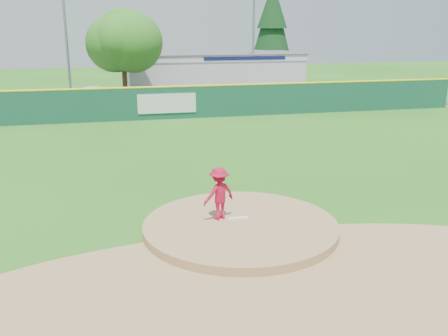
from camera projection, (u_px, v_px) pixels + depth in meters
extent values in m
plane|color=#286B19|center=(240.00, 231.00, 14.14)|extent=(120.00, 120.00, 0.00)
cylinder|color=#9E774C|center=(240.00, 231.00, 14.14)|extent=(5.50, 5.50, 0.50)
cube|color=white|center=(238.00, 218.00, 14.35)|extent=(0.60, 0.15, 0.04)
cylinder|color=#9E774C|center=(275.00, 281.00, 11.34)|extent=(15.40, 15.40, 0.01)
cube|color=#38383A|center=(151.00, 99.00, 39.39)|extent=(44.00, 16.00, 0.02)
imported|color=#B30F32|center=(219.00, 193.00, 14.16)|extent=(1.13, 0.90, 1.53)
imported|color=white|center=(100.00, 96.00, 36.15)|extent=(5.56, 4.15, 1.40)
cube|color=silver|center=(211.00, 72.00, 44.97)|extent=(15.00, 8.00, 3.20)
cube|color=white|center=(222.00, 59.00, 40.82)|extent=(15.00, 0.06, 0.55)
cube|color=#0F194C|center=(245.00, 58.00, 41.23)|extent=(7.00, 0.03, 0.28)
cube|color=#59595B|center=(211.00, 53.00, 44.51)|extent=(15.20, 8.20, 0.12)
cube|color=silver|center=(167.00, 103.00, 30.67)|extent=(3.60, 0.04, 1.20)
cube|color=#164738|center=(164.00, 103.00, 30.70)|extent=(40.00, 0.10, 2.00)
cylinder|color=yellow|center=(163.00, 87.00, 30.43)|extent=(40.00, 0.14, 0.14)
cylinder|color=#382314|center=(125.00, 86.00, 36.72)|extent=(0.36, 0.36, 2.60)
sphere|color=#387F23|center=(123.00, 41.00, 35.82)|extent=(5.60, 5.60, 5.60)
cylinder|color=#382314|center=(271.00, 75.00, 50.49)|extent=(0.40, 0.40, 1.60)
cone|color=#113A16|center=(272.00, 26.00, 49.19)|extent=(4.40, 4.40, 7.90)
cylinder|color=gray|center=(65.00, 27.00, 36.54)|extent=(0.20, 0.20, 11.00)
cylinder|color=gray|center=(253.00, 33.00, 41.90)|extent=(0.20, 0.20, 10.00)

